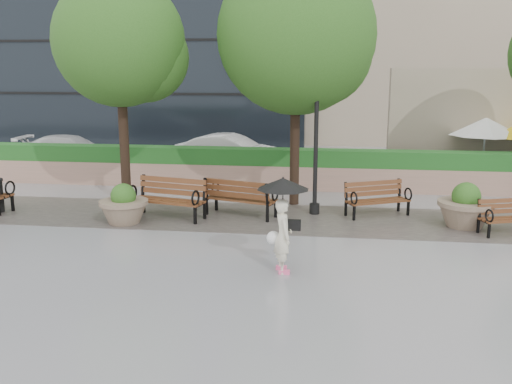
# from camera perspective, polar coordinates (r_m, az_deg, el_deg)

# --- Properties ---
(ground) EXTENTS (100.00, 100.00, 0.00)m
(ground) POSITION_cam_1_polar(r_m,az_deg,el_deg) (12.83, -3.74, -5.92)
(ground) COLOR gray
(ground) RESTS_ON ground
(cobble_strip) EXTENTS (28.00, 3.20, 0.01)m
(cobble_strip) POSITION_cam_1_polar(r_m,az_deg,el_deg) (15.66, -1.57, -2.51)
(cobble_strip) COLOR #383330
(cobble_strip) RESTS_ON ground
(hedge_wall) EXTENTS (24.00, 0.80, 1.35)m
(hedge_wall) POSITION_cam_1_polar(r_m,az_deg,el_deg) (19.39, 0.33, 2.38)
(hedge_wall) COLOR #A67C6B
(hedge_wall) RESTS_ON ground
(asphalt_street) EXTENTS (40.00, 7.00, 0.00)m
(asphalt_street) POSITION_cam_1_polar(r_m,az_deg,el_deg) (23.41, 1.59, 2.45)
(asphalt_street) COLOR black
(asphalt_street) RESTS_ON ground
(bench_1) EXTENTS (2.14, 1.25, 1.08)m
(bench_1) POSITION_cam_1_polar(r_m,az_deg,el_deg) (15.63, -8.75, -1.48)
(bench_1) COLOR #5C301A
(bench_1) RESTS_ON ground
(bench_2) EXTENTS (2.08, 1.34, 1.05)m
(bench_2) POSITION_cam_1_polar(r_m,az_deg,el_deg) (15.66, -1.54, -1.34)
(bench_2) COLOR #5C301A
(bench_2) RESTS_ON ground
(bench_3) EXTENTS (1.87, 1.39, 0.94)m
(bench_3) POSITION_cam_1_polar(r_m,az_deg,el_deg) (16.07, 12.00, -1.38)
(bench_3) COLOR #5C301A
(bench_3) RESTS_ON ground
(bench_4) EXTENTS (1.71, 1.12, 0.86)m
(bench_4) POSITION_cam_1_polar(r_m,az_deg,el_deg) (15.35, 24.18, -2.94)
(bench_4) COLOR #5C301A
(bench_4) RESTS_ON ground
(planter_left) EXTENTS (1.27, 1.27, 1.07)m
(planter_left) POSITION_cam_1_polar(r_m,az_deg,el_deg) (15.35, -13.08, -1.55)
(planter_left) COLOR #7F6B56
(planter_left) RESTS_ON ground
(planter_right) EXTENTS (1.39, 1.39, 1.17)m
(planter_right) POSITION_cam_1_polar(r_m,az_deg,el_deg) (15.54, 20.19, -1.67)
(planter_right) COLOR #7F6B56
(planter_right) RESTS_ON ground
(lamppost) EXTENTS (0.28, 0.28, 4.36)m
(lamppost) POSITION_cam_1_polar(r_m,az_deg,el_deg) (15.71, 6.01, 4.64)
(lamppost) COLOR black
(lamppost) RESTS_ON ground
(tree_0) EXTENTS (3.77, 3.73, 6.62)m
(tree_0) POSITION_cam_1_polar(r_m,az_deg,el_deg) (17.18, -12.92, 14.08)
(tree_0) COLOR black
(tree_0) RESTS_ON ground
(tree_1) EXTENTS (4.51, 4.51, 7.18)m
(tree_1) POSITION_cam_1_polar(r_m,az_deg,el_deg) (16.82, 4.61, 14.95)
(tree_1) COLOR black
(tree_1) RESTS_ON ground
(patio_umb_white) EXTENTS (2.50, 2.50, 2.30)m
(patio_umb_white) POSITION_cam_1_polar(r_m,az_deg,el_deg) (21.56, 21.98, 6.05)
(patio_umb_white) COLOR black
(patio_umb_white) RESTS_ON ground
(car_left) EXTENTS (4.50, 2.09, 1.27)m
(car_left) POSITION_cam_1_polar(r_m,az_deg,el_deg) (24.96, -17.98, 3.94)
(car_left) COLOR silver
(car_left) RESTS_ON ground
(car_right) EXTENTS (4.52, 2.32, 1.42)m
(car_right) POSITION_cam_1_polar(r_m,az_deg,el_deg) (22.81, -2.58, 3.98)
(car_right) COLOR silver
(car_right) RESTS_ON ground
(pedestrian) EXTENTS (1.04, 1.04, 1.90)m
(pedestrian) POSITION_cam_1_polar(r_m,az_deg,el_deg) (11.26, 2.70, -2.36)
(pedestrian) COLOR beige
(pedestrian) RESTS_ON ground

